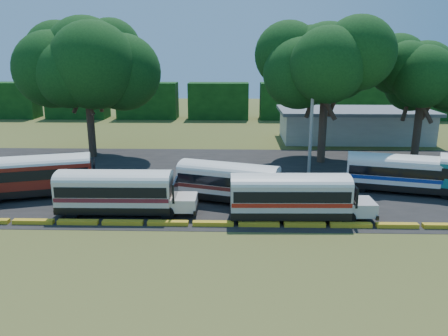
{
  "coord_description": "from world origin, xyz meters",
  "views": [
    {
      "loc": [
        2.94,
        -25.74,
        11.16
      ],
      "look_at": [
        2.07,
        6.0,
        2.61
      ],
      "focal_mm": 35.0,
      "sensor_mm": 36.0,
      "label": 1
    }
  ],
  "objects_px": {
    "bus_red": "(39,173)",
    "bus_white_red": "(293,194)",
    "tree_west": "(85,57)",
    "bus_cream_west": "(118,190)"
  },
  "relations": [
    {
      "from": "bus_red",
      "to": "bus_white_red",
      "type": "bearing_deg",
      "value": -29.84
    },
    {
      "from": "bus_white_red",
      "to": "tree_west",
      "type": "xyz_separation_m",
      "value": [
        -19.43,
        17.92,
        8.7
      ]
    },
    {
      "from": "bus_white_red",
      "to": "tree_west",
      "type": "height_order",
      "value": "tree_west"
    },
    {
      "from": "bus_cream_west",
      "to": "bus_white_red",
      "type": "height_order",
      "value": "bus_white_red"
    },
    {
      "from": "bus_white_red",
      "to": "tree_west",
      "type": "distance_m",
      "value": 27.83
    },
    {
      "from": "bus_cream_west",
      "to": "tree_west",
      "type": "height_order",
      "value": "tree_west"
    },
    {
      "from": "bus_red",
      "to": "bus_white_red",
      "type": "distance_m",
      "value": 19.7
    },
    {
      "from": "bus_white_red",
      "to": "bus_cream_west",
      "type": "bearing_deg",
      "value": 175.45
    },
    {
      "from": "bus_cream_west",
      "to": "bus_white_red",
      "type": "relative_size",
      "value": 0.99
    },
    {
      "from": "bus_cream_west",
      "to": "tree_west",
      "type": "distance_m",
      "value": 20.69
    }
  ]
}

